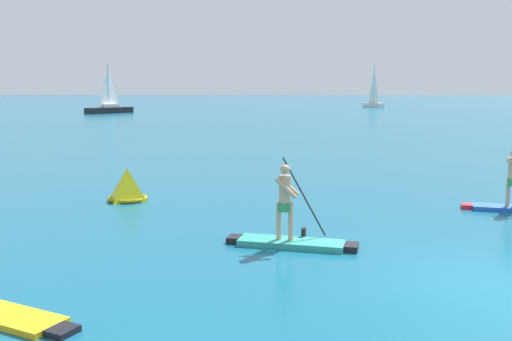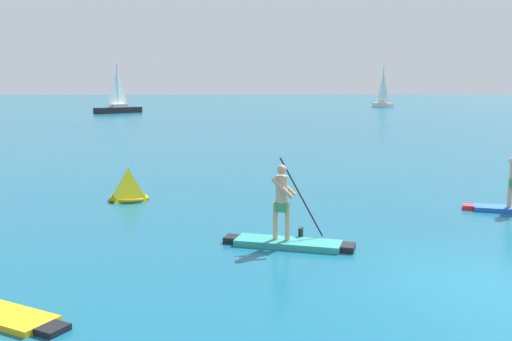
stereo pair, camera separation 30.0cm
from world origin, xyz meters
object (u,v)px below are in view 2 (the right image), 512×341
(race_marker_buoy, at_px, (129,186))
(sailboat_right_horizon, at_px, (383,101))
(paddleboarder_mid_center, at_px, (287,231))
(sailboat_left_horizon, at_px, (118,107))

(race_marker_buoy, distance_m, sailboat_right_horizon, 81.49)
(paddleboarder_mid_center, distance_m, sailboat_left_horizon, 65.00)
(sailboat_left_horizon, bearing_deg, sailboat_right_horizon, 159.74)
(race_marker_buoy, bearing_deg, paddleboarder_mid_center, -47.22)
(sailboat_left_horizon, bearing_deg, paddleboarder_mid_center, 58.70)
(paddleboarder_mid_center, bearing_deg, sailboat_right_horizon, 91.73)
(paddleboarder_mid_center, bearing_deg, sailboat_left_horizon, 122.19)
(sailboat_right_horizon, bearing_deg, paddleboarder_mid_center, -36.33)
(race_marker_buoy, relative_size, sailboat_left_horizon, 0.21)
(race_marker_buoy, xyz_separation_m, sailboat_right_horizon, (23.91, 77.90, 0.56))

